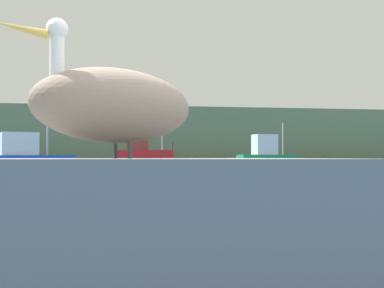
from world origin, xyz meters
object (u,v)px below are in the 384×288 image
Objects in this scene: pelican at (114,104)px; fishing_boat_red at (143,156)px; fishing_boat_blue at (10,159)px; mooring_buoy at (119,186)px; fishing_boat_green at (266,155)px.

fishing_boat_red is (3.30, 40.05, -0.20)m from pelican.
fishing_boat_red is (8.61, 12.43, 0.24)m from fishing_boat_blue.
fishing_boat_red is at bearing 84.75° from mooring_buoy.
fishing_boat_blue is 1.51× the size of fishing_boat_red.
fishing_boat_blue is at bearing -107.47° from pelican.
fishing_boat_red is (-10.10, 1.96, -0.04)m from fishing_boat_green.
fishing_boat_red is at bearing -123.06° from pelican.
fishing_boat_blue reaches higher than fishing_boat_green.
fishing_boat_blue is 21.68m from mooring_buoy.
mooring_buoy is at bearing -123.62° from fishing_boat_green.
fishing_boat_green is 34.08m from mooring_buoy.
pelican reaches higher than mooring_buoy.
fishing_boat_red is at bearing 40.41° from fishing_boat_blue.
fishing_boat_blue is at bearing -161.66° from fishing_boat_green.
fishing_boat_blue is 15.12m from fishing_boat_red.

